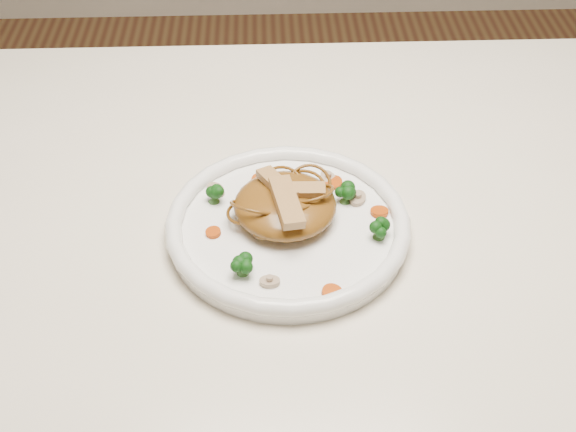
{
  "coord_description": "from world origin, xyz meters",
  "views": [
    {
      "loc": [
        -0.08,
        -0.71,
        1.36
      ],
      "look_at": [
        -0.05,
        -0.06,
        0.78
      ],
      "focal_mm": 47.35,
      "sensor_mm": 36.0,
      "label": 1
    }
  ],
  "objects": [
    {
      "name": "carrot_2",
      "position": [
        0.06,
        -0.04,
        0.77
      ],
      "size": [
        0.03,
        0.03,
        0.0
      ],
      "primitive_type": "cylinder",
      "rotation": [
        0.0,
        0.0,
        -0.32
      ],
      "color": "#B14606",
      "rests_on": "plate"
    },
    {
      "name": "chicken_a",
      "position": [
        -0.04,
        -0.04,
        0.81
      ],
      "size": [
        0.06,
        0.02,
        0.01
      ],
      "primitive_type": "cube",
      "rotation": [
        0.0,
        0.0,
        -0.05
      ],
      "color": "tan",
      "rests_on": "noodle_mound"
    },
    {
      "name": "broccoli_0",
      "position": [
        0.02,
        -0.02,
        0.78
      ],
      "size": [
        0.03,
        0.03,
        0.03
      ],
      "primitive_type": null,
      "rotation": [
        0.0,
        0.0,
        -0.39
      ],
      "color": "#10470E",
      "rests_on": "plate"
    },
    {
      "name": "carrot_1",
      "position": [
        -0.14,
        -0.07,
        0.77
      ],
      "size": [
        0.02,
        0.02,
        0.0
      ],
      "primitive_type": "cylinder",
      "rotation": [
        0.0,
        0.0,
        -0.34
      ],
      "color": "#B14606",
      "rests_on": "plate"
    },
    {
      "name": "mushroom_1",
      "position": [
        0.03,
        -0.02,
        0.77
      ],
      "size": [
        0.04,
        0.04,
        0.01
      ],
      "primitive_type": "cylinder",
      "rotation": [
        0.0,
        0.0,
        1.14
      ],
      "color": "#C2AB91",
      "rests_on": "plate"
    },
    {
      "name": "chicken_c",
      "position": [
        -0.05,
        -0.07,
        0.81
      ],
      "size": [
        0.04,
        0.08,
        0.01
      ],
      "primitive_type": "cube",
      "rotation": [
        0.0,
        0.0,
        4.92
      ],
      "color": "tan",
      "rests_on": "noodle_mound"
    },
    {
      "name": "mushroom_0",
      "position": [
        -0.08,
        -0.15,
        0.77
      ],
      "size": [
        0.02,
        0.02,
        0.01
      ],
      "primitive_type": "cylinder",
      "rotation": [
        0.0,
        0.0,
        -0.0
      ],
      "color": "#C2AB91",
      "rests_on": "plate"
    },
    {
      "name": "mushroom_3",
      "position": [
        0.0,
        0.02,
        0.77
      ],
      "size": [
        0.03,
        0.03,
        0.01
      ],
      "primitive_type": "cylinder",
      "rotation": [
        0.0,
        0.0,
        2.18
      ],
      "color": "#C2AB91",
      "rests_on": "plate"
    },
    {
      "name": "carrot_0",
      "position": [
        0.01,
        0.02,
        0.77
      ],
      "size": [
        0.02,
        0.02,
        0.0
      ],
      "primitive_type": "cylinder",
      "rotation": [
        0.0,
        0.0,
        0.02
      ],
      "color": "#B14606",
      "rests_on": "plate"
    },
    {
      "name": "carrot_3",
      "position": [
        -0.08,
        0.02,
        0.77
      ],
      "size": [
        0.03,
        0.03,
        0.0
      ],
      "primitive_type": "cylinder",
      "rotation": [
        0.0,
        0.0,
        0.25
      ],
      "color": "#B14606",
      "rests_on": "plate"
    },
    {
      "name": "mushroom_2",
      "position": [
        -0.14,
        0.01,
        0.77
      ],
      "size": [
        0.04,
        0.04,
        0.01
      ],
      "primitive_type": "cylinder",
      "rotation": [
        0.0,
        0.0,
        -0.85
      ],
      "color": "#C2AB91",
      "rests_on": "plate"
    },
    {
      "name": "broccoli_2",
      "position": [
        -0.1,
        -0.13,
        0.78
      ],
      "size": [
        0.03,
        0.03,
        0.03
      ],
      "primitive_type": null,
      "rotation": [
        0.0,
        0.0,
        -0.3
      ],
      "color": "#10470E",
      "rests_on": "plate"
    },
    {
      "name": "chicken_b",
      "position": [
        -0.06,
        -0.03,
        0.81
      ],
      "size": [
        0.05,
        0.06,
        0.01
      ],
      "primitive_type": "cube",
      "rotation": [
        0.0,
        0.0,
        2.09
      ],
      "color": "tan",
      "rests_on": "noodle_mound"
    },
    {
      "name": "broccoli_1",
      "position": [
        -0.14,
        -0.01,
        0.78
      ],
      "size": [
        0.03,
        0.03,
        0.03
      ],
      "primitive_type": null,
      "rotation": [
        0.0,
        0.0,
        -0.07
      ],
      "color": "#10470E",
      "rests_on": "plate"
    },
    {
      "name": "table",
      "position": [
        0.0,
        0.0,
        0.65
      ],
      "size": [
        1.2,
        0.8,
        0.75
      ],
      "color": "white",
      "rests_on": "ground"
    },
    {
      "name": "broccoli_3",
      "position": [
        0.05,
        -0.08,
        0.78
      ],
      "size": [
        0.02,
        0.02,
        0.03
      ],
      "primitive_type": null,
      "rotation": [
        0.0,
        0.0,
        -0.01
      ],
      "color": "#10470E",
      "rests_on": "plate"
    },
    {
      "name": "plate",
      "position": [
        -0.05,
        -0.06,
        0.76
      ],
      "size": [
        0.33,
        0.33,
        0.02
      ],
      "primitive_type": "cylinder",
      "rotation": [
        0.0,
        0.0,
        0.17
      ],
      "color": "white",
      "rests_on": "table"
    },
    {
      "name": "noodle_mound",
      "position": [
        -0.05,
        -0.04,
        0.78
      ],
      "size": [
        0.13,
        0.13,
        0.04
      ],
      "primitive_type": "ellipsoid",
      "rotation": [
        0.0,
        0.0,
        -0.04
      ],
      "color": "brown",
      "rests_on": "plate"
    },
    {
      "name": "carrot_4",
      "position": [
        -0.01,
        -0.17,
        0.77
      ],
      "size": [
        0.03,
        0.03,
        0.0
      ],
      "primitive_type": "cylinder",
      "rotation": [
        0.0,
        0.0,
        0.32
      ],
      "color": "#B14606",
      "rests_on": "plate"
    }
  ]
}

